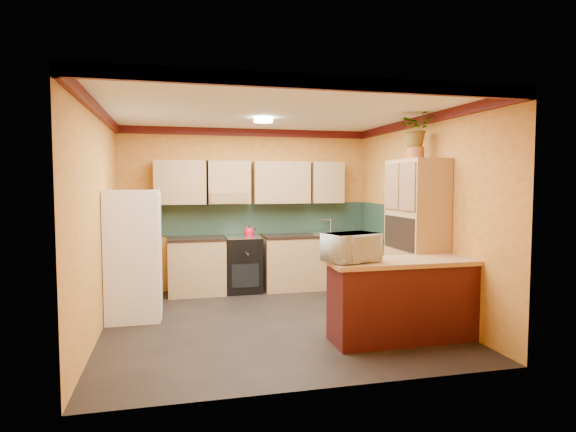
# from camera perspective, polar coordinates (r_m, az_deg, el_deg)

# --- Properties ---
(room_shell) EXTENTS (4.24, 4.24, 2.72)m
(room_shell) POSITION_cam_1_polar(r_m,az_deg,el_deg) (6.41, -2.20, 6.56)
(room_shell) COLOR black
(room_shell) RESTS_ON ground
(base_cabinets_back) EXTENTS (3.65, 0.60, 0.88)m
(base_cabinets_back) POSITION_cam_1_polar(r_m,az_deg,el_deg) (8.11, -0.98, -5.66)
(base_cabinets_back) COLOR tan
(base_cabinets_back) RESTS_ON ground
(countertop_back) EXTENTS (3.65, 0.62, 0.04)m
(countertop_back) POSITION_cam_1_polar(r_m,az_deg,el_deg) (8.04, -0.98, -2.43)
(countertop_back) COLOR black
(countertop_back) RESTS_ON base_cabinets_back
(stove) EXTENTS (0.58, 0.58, 0.91)m
(stove) POSITION_cam_1_polar(r_m,az_deg,el_deg) (7.99, -5.37, -5.71)
(stove) COLOR black
(stove) RESTS_ON ground
(kettle) EXTENTS (0.22, 0.22, 0.18)m
(kettle) POSITION_cam_1_polar(r_m,az_deg,el_deg) (7.89, -4.63, -1.84)
(kettle) COLOR #AD0B21
(kettle) RESTS_ON stove
(sink) EXTENTS (0.48, 0.40, 0.03)m
(sink) POSITION_cam_1_polar(r_m,az_deg,el_deg) (8.24, 4.29, -2.04)
(sink) COLOR silver
(sink) RESTS_ON countertop_back
(base_cabinets_right) EXTENTS (0.60, 0.80, 0.88)m
(base_cabinets_right) POSITION_cam_1_polar(r_m,az_deg,el_deg) (7.80, 9.68, -6.11)
(base_cabinets_right) COLOR tan
(base_cabinets_right) RESTS_ON ground
(countertop_right) EXTENTS (0.62, 0.80, 0.04)m
(countertop_right) POSITION_cam_1_polar(r_m,az_deg,el_deg) (7.73, 9.72, -2.75)
(countertop_right) COLOR black
(countertop_right) RESTS_ON base_cabinets_right
(fridge) EXTENTS (0.68, 0.66, 1.70)m
(fridge) POSITION_cam_1_polar(r_m,az_deg,el_deg) (6.64, -17.86, -4.43)
(fridge) COLOR white
(fridge) RESTS_ON ground
(pantry) EXTENTS (0.48, 0.90, 2.10)m
(pantry) POSITION_cam_1_polar(r_m,az_deg,el_deg) (6.51, 14.92, -2.76)
(pantry) COLOR tan
(pantry) RESTS_ON ground
(fern_pot) EXTENTS (0.22, 0.22, 0.16)m
(fern_pot) POSITION_cam_1_polar(r_m,az_deg,el_deg) (6.52, 14.89, 7.20)
(fern_pot) COLOR #9E5226
(fern_pot) RESTS_ON pantry
(fern) EXTENTS (0.54, 0.51, 0.48)m
(fern) POSITION_cam_1_polar(r_m,az_deg,el_deg) (6.55, 14.94, 10.01)
(fern) COLOR tan
(fern) RESTS_ON fern_pot
(breakfast_bar) EXTENTS (1.80, 0.55, 0.88)m
(breakfast_bar) POSITION_cam_1_polar(r_m,az_deg,el_deg) (5.74, 14.14, -9.83)
(breakfast_bar) COLOR #481510
(breakfast_bar) RESTS_ON ground
(bar_top) EXTENTS (1.90, 0.65, 0.05)m
(bar_top) POSITION_cam_1_polar(r_m,az_deg,el_deg) (5.65, 14.22, -5.25)
(bar_top) COLOR tan
(bar_top) RESTS_ON breakfast_bar
(microwave) EXTENTS (0.66, 0.54, 0.32)m
(microwave) POSITION_cam_1_polar(r_m,az_deg,el_deg) (5.33, 7.50, -3.72)
(microwave) COLOR white
(microwave) RESTS_ON bar_top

